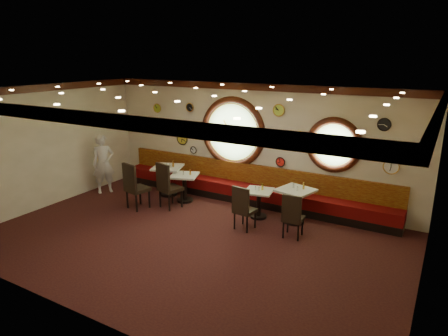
# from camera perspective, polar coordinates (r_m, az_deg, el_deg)

# --- Properties ---
(floor) EXTENTS (9.00, 6.00, 0.00)m
(floor) POSITION_cam_1_polar(r_m,az_deg,el_deg) (8.91, -4.78, -10.21)
(floor) COLOR black
(floor) RESTS_ON ground
(ceiling) EXTENTS (9.00, 6.00, 0.02)m
(ceiling) POSITION_cam_1_polar(r_m,az_deg,el_deg) (8.04, -5.31, 10.74)
(ceiling) COLOR gold
(ceiling) RESTS_ON wall_back
(wall_back) EXTENTS (9.00, 0.02, 3.20)m
(wall_back) POSITION_cam_1_polar(r_m,az_deg,el_deg) (10.85, 4.07, 3.54)
(wall_back) COLOR beige
(wall_back) RESTS_ON floor
(wall_front) EXTENTS (9.00, 0.02, 3.20)m
(wall_front) POSITION_cam_1_polar(r_m,az_deg,el_deg) (6.26, -21.01, -6.90)
(wall_front) COLOR beige
(wall_front) RESTS_ON floor
(wall_left) EXTENTS (0.02, 6.00, 3.20)m
(wall_left) POSITION_cam_1_polar(r_m,az_deg,el_deg) (11.46, -23.86, 2.87)
(wall_left) COLOR beige
(wall_left) RESTS_ON floor
(wall_right) EXTENTS (0.02, 6.00, 3.20)m
(wall_right) POSITION_cam_1_polar(r_m,az_deg,el_deg) (6.94, 27.29, -5.42)
(wall_right) COLOR beige
(wall_right) RESTS_ON floor
(molding_back) EXTENTS (9.00, 0.10, 0.18)m
(molding_back) POSITION_cam_1_polar(r_m,az_deg,el_deg) (10.59, 4.11, 11.50)
(molding_back) COLOR #361309
(molding_back) RESTS_ON wall_back
(molding_front) EXTENTS (9.00, 0.10, 0.18)m
(molding_front) POSITION_cam_1_polar(r_m,az_deg,el_deg) (5.90, -22.09, 6.93)
(molding_front) COLOR #361309
(molding_front) RESTS_ON wall_back
(molding_left) EXTENTS (0.10, 6.00, 0.18)m
(molding_left) POSITION_cam_1_polar(r_m,az_deg,el_deg) (11.21, -24.58, 10.38)
(molding_left) COLOR #361309
(molding_left) RESTS_ON wall_back
(molding_right) EXTENTS (0.10, 6.00, 0.18)m
(molding_right) POSITION_cam_1_polar(r_m,az_deg,el_deg) (6.59, 28.52, 7.00)
(molding_right) COLOR #361309
(molding_right) RESTS_ON wall_back
(banquette_base) EXTENTS (8.00, 0.55, 0.20)m
(banquette_base) POSITION_cam_1_polar(r_m,az_deg,el_deg) (11.03, 3.27, -4.37)
(banquette_base) COLOR black
(banquette_base) RESTS_ON floor
(banquette_seat) EXTENTS (8.00, 0.55, 0.30)m
(banquette_seat) POSITION_cam_1_polar(r_m,az_deg,el_deg) (10.94, 3.30, -3.14)
(banquette_seat) COLOR #560708
(banquette_seat) RESTS_ON banquette_base
(banquette_back) EXTENTS (8.00, 0.10, 0.55)m
(banquette_back) POSITION_cam_1_polar(r_m,az_deg,el_deg) (11.01, 3.84, -0.85)
(banquette_back) COLOR #631407
(banquette_back) RESTS_ON wall_back
(porthole_left_glass) EXTENTS (1.66, 0.02, 1.66)m
(porthole_left_glass) POSITION_cam_1_polar(r_m,az_deg,el_deg) (11.06, 1.28, 5.14)
(porthole_left_glass) COLOR #95C073
(porthole_left_glass) RESTS_ON wall_back
(porthole_left_frame) EXTENTS (1.98, 0.18, 1.98)m
(porthole_left_frame) POSITION_cam_1_polar(r_m,az_deg,el_deg) (11.05, 1.24, 5.12)
(porthole_left_frame) COLOR #361309
(porthole_left_frame) RESTS_ON wall_back
(porthole_left_ring) EXTENTS (1.61, 0.03, 1.61)m
(porthole_left_ring) POSITION_cam_1_polar(r_m,az_deg,el_deg) (11.03, 1.16, 5.10)
(porthole_left_ring) COLOR gold
(porthole_left_ring) RESTS_ON wall_back
(porthole_right_glass) EXTENTS (1.10, 0.02, 1.10)m
(porthole_right_glass) POSITION_cam_1_polar(r_m,az_deg,el_deg) (10.06, 15.42, 3.19)
(porthole_right_glass) COLOR #95C073
(porthole_right_glass) RESTS_ON wall_back
(porthole_right_frame) EXTENTS (1.38, 0.18, 1.38)m
(porthole_right_frame) POSITION_cam_1_polar(r_m,az_deg,el_deg) (10.05, 15.40, 3.18)
(porthole_right_frame) COLOR #361309
(porthole_right_frame) RESTS_ON wall_back
(porthole_right_ring) EXTENTS (1.09, 0.03, 1.09)m
(porthole_right_ring) POSITION_cam_1_polar(r_m,az_deg,el_deg) (10.02, 15.35, 3.14)
(porthole_right_ring) COLOR gold
(porthole_right_ring) RESTS_ON wall_back
(wall_clock_0) EXTENTS (0.30, 0.03, 0.30)m
(wall_clock_0) POSITION_cam_1_polar(r_m,az_deg,el_deg) (10.35, 7.84, 8.17)
(wall_clock_0) COLOR #B3DB44
(wall_clock_0) RESTS_ON wall_back
(wall_clock_1) EXTENTS (0.20, 0.03, 0.20)m
(wall_clock_1) POSITION_cam_1_polar(r_m,az_deg,el_deg) (11.84, -4.36, 2.59)
(wall_clock_1) COLOR silver
(wall_clock_1) RESTS_ON wall_back
(wall_clock_2) EXTENTS (0.36, 0.03, 0.36)m
(wall_clock_2) POSITION_cam_1_polar(r_m,az_deg,el_deg) (12.00, -5.97, 4.19)
(wall_clock_2) COLOR gold
(wall_clock_2) RESTS_ON wall_back
(wall_clock_3) EXTENTS (0.22, 0.03, 0.22)m
(wall_clock_3) POSITION_cam_1_polar(r_m,az_deg,el_deg) (10.24, 10.83, 4.55)
(wall_clock_3) COLOR #EED64F
(wall_clock_3) RESTS_ON wall_back
(wall_clock_4) EXTENTS (0.24, 0.03, 0.24)m
(wall_clock_4) POSITION_cam_1_polar(r_m,az_deg,el_deg) (11.67, -4.90, 8.63)
(wall_clock_4) COLOR black
(wall_clock_4) RESTS_ON wall_back
(wall_clock_5) EXTENTS (0.26, 0.03, 0.26)m
(wall_clock_5) POSITION_cam_1_polar(r_m,az_deg,el_deg) (12.40, -9.50, 8.43)
(wall_clock_5) COLOR #95B223
(wall_clock_5) RESTS_ON wall_back
(wall_clock_6) EXTENTS (0.28, 0.03, 0.28)m
(wall_clock_6) POSITION_cam_1_polar(r_m,az_deg,el_deg) (9.71, 21.92, 5.78)
(wall_clock_6) COLOR black
(wall_clock_6) RESTS_ON wall_back
(wall_clock_7) EXTENTS (0.24, 0.03, 0.24)m
(wall_clock_7) POSITION_cam_1_polar(r_m,az_deg,el_deg) (10.58, 8.07, 0.86)
(wall_clock_7) COLOR red
(wall_clock_7) RESTS_ON wall_back
(wall_clock_8) EXTENTS (0.34, 0.03, 0.34)m
(wall_clock_8) POSITION_cam_1_polar(r_m,az_deg,el_deg) (9.87, 22.78, 0.18)
(wall_clock_8) COLOR white
(wall_clock_8) RESTS_ON wall_back
(table_a) EXTENTS (1.00, 1.00, 0.86)m
(table_a) POSITION_cam_1_polar(r_m,az_deg,el_deg) (11.53, -8.01, -1.28)
(table_a) COLOR black
(table_a) RESTS_ON floor
(table_b) EXTENTS (0.90, 0.90, 0.77)m
(table_b) POSITION_cam_1_polar(r_m,az_deg,el_deg) (10.99, -5.66, -2.35)
(table_b) COLOR black
(table_b) RESTS_ON floor
(table_c) EXTENTS (0.76, 0.76, 0.72)m
(table_c) POSITION_cam_1_polar(r_m,az_deg,el_deg) (9.91, 4.99, -4.62)
(table_c) COLOR black
(table_c) RESTS_ON floor
(table_d) EXTENTS (0.93, 0.93, 0.85)m
(table_d) POSITION_cam_1_polar(r_m,az_deg,el_deg) (9.70, 10.11, -4.76)
(table_d) COLOR black
(table_d) RESTS_ON floor
(chair_a) EXTENTS (0.62, 0.62, 0.77)m
(chair_a) POSITION_cam_1_polar(r_m,az_deg,el_deg) (10.58, -12.77, -2.15)
(chair_a) COLOR black
(chair_a) RESTS_ON floor
(chair_b) EXTENTS (0.64, 0.64, 0.76)m
(chair_b) POSITION_cam_1_polar(r_m,az_deg,el_deg) (10.48, -8.18, -2.10)
(chair_b) COLOR black
(chair_b) RESTS_ON floor
(chair_c) EXTENTS (0.49, 0.49, 0.66)m
(chair_c) POSITION_cam_1_polar(r_m,az_deg,el_deg) (9.14, 2.71, -5.35)
(chair_c) COLOR black
(chair_c) RESTS_ON floor
(chair_d) EXTENTS (0.46, 0.46, 0.63)m
(chair_d) POSITION_cam_1_polar(r_m,az_deg,el_deg) (8.85, 9.76, -6.43)
(chair_d) COLOR black
(chair_d) RESTS_ON floor
(condiment_a_salt) EXTENTS (0.04, 0.04, 0.10)m
(condiment_a_salt) POSITION_cam_1_polar(r_m,az_deg,el_deg) (11.45, -8.19, 0.52)
(condiment_a_salt) COLOR silver
(condiment_a_salt) RESTS_ON table_a
(condiment_b_salt) EXTENTS (0.03, 0.03, 0.09)m
(condiment_b_salt) POSITION_cam_1_polar(r_m,az_deg,el_deg) (10.98, -5.85, -0.58)
(condiment_b_salt) COLOR silver
(condiment_b_salt) RESTS_ON table_b
(condiment_c_salt) EXTENTS (0.03, 0.03, 0.09)m
(condiment_c_salt) POSITION_cam_1_polar(r_m,az_deg,el_deg) (9.84, 4.52, -2.85)
(condiment_c_salt) COLOR silver
(condiment_c_salt) RESTS_ON table_c
(condiment_d_salt) EXTENTS (0.04, 0.04, 0.11)m
(condiment_d_salt) POSITION_cam_1_polar(r_m,az_deg,el_deg) (9.67, 9.89, -2.50)
(condiment_d_salt) COLOR #BABABF
(condiment_d_salt) RESTS_ON table_d
(condiment_a_pepper) EXTENTS (0.03, 0.03, 0.09)m
(condiment_a_pepper) POSITION_cam_1_polar(r_m,az_deg,el_deg) (11.40, -7.76, 0.43)
(condiment_a_pepper) COLOR silver
(condiment_a_pepper) RESTS_ON table_a
(condiment_b_pepper) EXTENTS (0.04, 0.04, 0.10)m
(condiment_b_pepper) POSITION_cam_1_polar(r_m,az_deg,el_deg) (10.88, -5.83, -0.70)
(condiment_b_pepper) COLOR silver
(condiment_b_pepper) RESTS_ON table_b
(condiment_c_pepper) EXTENTS (0.03, 0.03, 0.09)m
(condiment_c_pepper) POSITION_cam_1_polar(r_m,az_deg,el_deg) (9.77, 5.00, -3.00)
(condiment_c_pepper) COLOR silver
(condiment_c_pepper) RESTS_ON table_c
(condiment_d_pepper) EXTENTS (0.04, 0.04, 0.11)m
(condiment_d_pepper) POSITION_cam_1_polar(r_m,az_deg,el_deg) (9.49, 10.41, -2.89)
(condiment_d_pepper) COLOR silver
(condiment_d_pepper) RESTS_ON table_d
(condiment_a_bottle) EXTENTS (0.06, 0.06, 0.18)m
(condiment_a_bottle) POSITION_cam_1_polar(r_m,az_deg,el_deg) (11.34, -7.27, 0.60)
(condiment_a_bottle) COLOR #CB852F
(condiment_a_bottle) RESTS_ON table_a
(condiment_b_bottle) EXTENTS (0.05, 0.05, 0.15)m
(condiment_b_bottle) POSITION_cam_1_polar(r_m,az_deg,el_deg) (10.84, -4.85, -0.59)
(condiment_b_bottle) COLOR gold
(condiment_b_bottle) RESTS_ON table_b
(condiment_c_bottle) EXTENTS (0.05, 0.05, 0.16)m
(condiment_c_bottle) POSITION_cam_1_polar(r_m,az_deg,el_deg) (9.82, 5.51, -2.68)
(condiment_c_bottle) COLOR gold
(condiment_c_bottle) RESTS_ON table_c
(condiment_d_bottle) EXTENTS (0.05, 0.05, 0.16)m
(condiment_d_bottle) POSITION_cam_1_polar(r_m,az_deg,el_deg) (9.63, 11.32, -2.50)
(condiment_d_bottle) COLOR gold
(condiment_d_bottle) RESTS_ON table_d
(waiter) EXTENTS (0.69, 0.75, 1.72)m
(waiter) POSITION_cam_1_polar(r_m,az_deg,el_deg) (12.10, -16.83, 0.59)
(waiter) COLOR silver
(waiter) RESTS_ON floor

